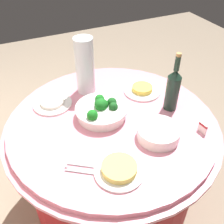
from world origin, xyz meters
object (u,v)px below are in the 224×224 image
decorative_fruit_vase (85,67)px  food_plate_rice (53,103)px  label_placard_front (203,127)px  wine_bottle (173,89)px  serving_tongs (82,169)px  food_plate_fried_egg (142,90)px  food_plate_noodles (119,169)px  broccoli_bowl (102,110)px  plate_stack (158,133)px

decorative_fruit_vase → food_plate_rice: 0.28m
decorative_fruit_vase → label_placard_front: 0.73m
wine_bottle → decorative_fruit_vase: bearing=45.7°
serving_tongs → food_plate_rice: bearing=-0.5°
wine_bottle → food_plate_fried_egg: wine_bottle is taller
food_plate_rice → food_plate_noodles: bearing=-166.9°
broccoli_bowl → food_plate_fried_egg: (0.11, -0.31, -0.03)m
broccoli_bowl → food_plate_noodles: (-0.38, 0.08, -0.03)m
decorative_fruit_vase → food_plate_rice: size_ratio=1.55×
decorative_fruit_vase → food_plate_fried_egg: decorative_fruit_vase is taller
serving_tongs → food_plate_noodles: 0.16m
wine_bottle → serving_tongs: wine_bottle is taller
serving_tongs → food_plate_rice: (0.51, -0.00, 0.01)m
food_plate_fried_egg → label_placard_front: bearing=-167.7°
broccoli_bowl → food_plate_noodles: 0.39m
plate_stack → food_plate_noodles: bearing=112.6°
food_plate_noodles → label_placard_front: (0.05, -0.49, 0.01)m
serving_tongs → food_plate_rice: food_plate_rice is taller
food_plate_noodles → serving_tongs: bearing=60.8°
decorative_fruit_vase → food_plate_rice: bearing=103.2°
label_placard_front → food_plate_rice: bearing=49.2°
plate_stack → food_plate_fried_egg: (0.38, -0.13, -0.02)m
serving_tongs → food_plate_fried_egg: size_ratio=0.71×
food_plate_rice → label_placard_front: (-0.54, -0.63, 0.02)m
decorative_fruit_vase → food_plate_noodles: (-0.64, 0.09, -0.14)m
plate_stack → decorative_fruit_vase: bearing=18.4°
plate_stack → food_plate_rice: size_ratio=0.95×
decorative_fruit_vase → food_plate_fried_egg: size_ratio=1.55×
food_plate_noodles → label_placard_front: size_ratio=4.00×
broccoli_bowl → food_plate_noodles: size_ratio=1.27×
label_placard_front → food_plate_fried_egg: bearing=12.3°
food_plate_rice → label_placard_front: label_placard_front is taller
plate_stack → food_plate_noodles: (-0.11, 0.27, -0.01)m
decorative_fruit_vase → label_placard_front: (-0.59, -0.40, -0.13)m
broccoli_bowl → food_plate_noodles: broccoli_bowl is taller
plate_stack → label_placard_front: bearing=-105.5°
broccoli_bowl → wine_bottle: size_ratio=0.83×
serving_tongs → food_plate_fried_egg: bearing=-52.6°
broccoli_bowl → label_placard_front: broccoli_bowl is taller
food_plate_rice → broccoli_bowl: bearing=-134.7°
decorative_fruit_vase → food_plate_fried_egg: bearing=-117.2°
wine_bottle → food_plate_fried_egg: 0.24m
food_plate_fried_egg → label_placard_front: label_placard_front is taller
wine_bottle → plate_stack: bearing=132.6°
broccoli_bowl → food_plate_fried_egg: 0.33m
broccoli_bowl → serving_tongs: broccoli_bowl is taller
decorative_fruit_vase → serving_tongs: 0.63m
wine_bottle → food_plate_fried_egg: size_ratio=1.53×
food_plate_fried_egg → food_plate_rice: bearing=79.1°
plate_stack → wine_bottle: 0.28m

